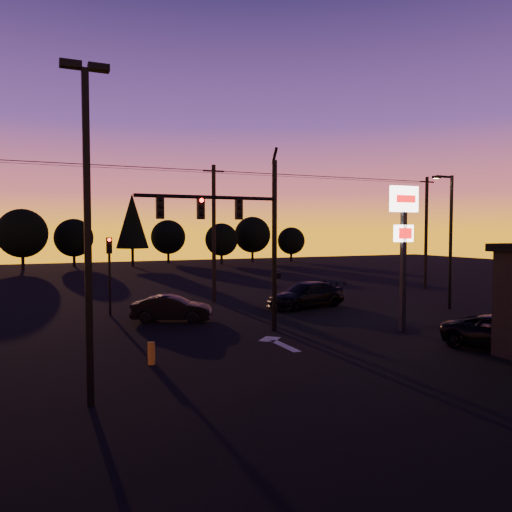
{
  "coord_description": "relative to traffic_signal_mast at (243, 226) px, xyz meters",
  "views": [
    {
      "loc": [
        -8.83,
        -16.97,
        4.75
      ],
      "look_at": [
        1.0,
        5.0,
        3.5
      ],
      "focal_mm": 35.0,
      "sensor_mm": 36.0,
      "label": 1
    }
  ],
  "objects": [
    {
      "name": "tree_8",
      "position": [
        27.1,
        46.01,
        -1.82
      ],
      "size": [
        4.12,
        4.12,
        5.19
      ],
      "color": "black",
      "rests_on": "ground"
    },
    {
      "name": "tree_5",
      "position": [
        9.1,
        50.01,
        -1.19
      ],
      "size": [
        4.95,
        4.95,
        6.22
      ],
      "color": "black",
      "rests_on": "ground"
    },
    {
      "name": "tree_4",
      "position": [
        3.1,
        45.01,
        0.99
      ],
      "size": [
        4.18,
        4.18,
        9.5
      ],
      "color": "black",
      "rests_on": "ground"
    },
    {
      "name": "bollard",
      "position": [
        -5.0,
        -3.55,
        -4.54
      ],
      "size": [
        0.26,
        0.26,
        0.79
      ],
      "primitive_type": "cylinder",
      "color": "#C5831C",
      "rests_on": "ground"
    },
    {
      "name": "traffic_signal_mast",
      "position": [
        0.0,
        0.0,
        0.0
      ],
      "size": [
        6.79,
        0.52,
        8.58
      ],
      "color": "black",
      "rests_on": "ground"
    },
    {
      "name": "power_wires",
      "position": [
        2.1,
        10.01,
        3.63
      ],
      "size": [
        36.0,
        1.22,
        0.07
      ],
      "color": "black",
      "rests_on": "ground"
    },
    {
      "name": "car_mid",
      "position": [
        -2.21,
        4.33,
        -4.26
      ],
      "size": [
        4.34,
        3.01,
        1.36
      ],
      "primitive_type": "imported",
      "rotation": [
        0.0,
        0.0,
        1.14
      ],
      "color": "black",
      "rests_on": "ground"
    },
    {
      "name": "car_right",
      "position": [
        6.53,
        5.57,
        -4.17
      ],
      "size": [
        5.64,
        3.26,
        1.54
      ],
      "primitive_type": "imported",
      "rotation": [
        0.0,
        0.0,
        -1.35
      ],
      "color": "black",
      "rests_on": "ground"
    },
    {
      "name": "tree_6",
      "position": [
        15.1,
        44.01,
        -1.5
      ],
      "size": [
        4.54,
        4.54,
        5.71
      ],
      "color": "black",
      "rests_on": "ground"
    },
    {
      "name": "pylon_sign",
      "position": [
        7.1,
        -2.49,
        -0.02
      ],
      "size": [
        1.5,
        0.28,
        6.8
      ],
      "color": "black",
      "rests_on": "ground"
    },
    {
      "name": "suv_parked",
      "position": [
        8.2,
        -7.38,
        -4.26
      ],
      "size": [
        3.85,
        5.38,
        1.36
      ],
      "primitive_type": "imported",
      "rotation": [
        0.0,
        0.0,
        0.36
      ],
      "color": "black",
      "rests_on": "ground"
    },
    {
      "name": "parking_lot_light",
      "position": [
        -7.4,
        -6.99,
        0.33
      ],
      "size": [
        1.25,
        0.3,
        9.14
      ],
      "color": "black",
      "rests_on": "ground"
    },
    {
      "name": "tree_7",
      "position": [
        21.1,
        47.01,
        -0.88
      ],
      "size": [
        5.36,
        5.36,
        6.74
      ],
      "color": "black",
      "rests_on": "ground"
    },
    {
      "name": "tree_3",
      "position": [
        -3.9,
        48.01,
        -1.19
      ],
      "size": [
        4.95,
        4.95,
        6.22
      ],
      "color": "black",
      "rests_on": "ground"
    },
    {
      "name": "secondary_signal",
      "position": [
        -4.9,
        7.49,
        -2.07
      ],
      "size": [
        0.3,
        0.31,
        4.35
      ],
      "color": "black",
      "rests_on": "ground"
    },
    {
      "name": "utility_pole_1",
      "position": [
        2.1,
        10.01,
        -0.34
      ],
      "size": [
        1.4,
        0.26,
        9.0
      ],
      "color": "black",
      "rests_on": "ground"
    },
    {
      "name": "lane_arrow",
      "position": [
        0.6,
        -2.33,
        -4.93
      ],
      "size": [
        1.2,
        3.1,
        0.01
      ],
      "color": "beige",
      "rests_on": "ground"
    },
    {
      "name": "tree_2",
      "position": [
        -9.9,
        44.01,
        -0.57
      ],
      "size": [
        5.77,
        5.78,
        7.26
      ],
      "color": "black",
      "rests_on": "ground"
    },
    {
      "name": "streetlight",
      "position": [
        14.01,
        1.51,
        -0.52
      ],
      "size": [
        1.55,
        0.35,
        8.0
      ],
      "color": "black",
      "rests_on": "ground"
    },
    {
      "name": "utility_pole_2",
      "position": [
        20.1,
        10.01,
        -0.34
      ],
      "size": [
        1.4,
        0.26,
        9.0
      ],
      "color": "black",
      "rests_on": "ground"
    },
    {
      "name": "ground",
      "position": [
        0.1,
        -3.99,
        -4.94
      ],
      "size": [
        120.0,
        120.0,
        0.0
      ],
      "primitive_type": "plane",
      "color": "black",
      "rests_on": "ground"
    }
  ]
}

